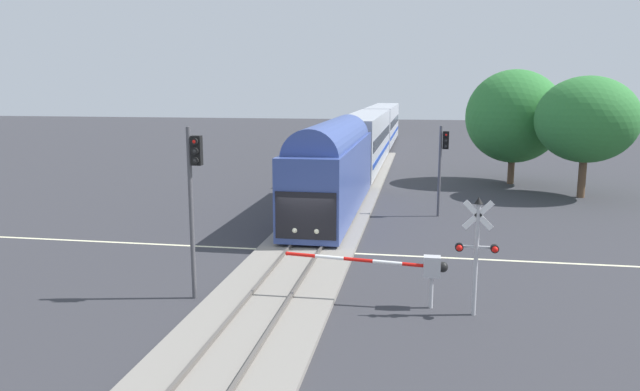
% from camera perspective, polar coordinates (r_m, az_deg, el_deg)
% --- Properties ---
extents(ground_plane, '(220.00, 220.00, 0.00)m').
position_cam_1_polar(ground_plane, '(27.19, -1.29, -5.34)').
color(ground_plane, '#333338').
extents(road_centre_stripe, '(44.00, 0.20, 0.01)m').
position_cam_1_polar(road_centre_stripe, '(27.19, -1.29, -5.33)').
color(road_centre_stripe, beige).
rests_on(road_centre_stripe, ground).
extents(railway_track, '(4.40, 80.00, 0.32)m').
position_cam_1_polar(railway_track, '(27.16, -1.29, -5.15)').
color(railway_track, gray).
rests_on(railway_track, ground).
extents(commuter_train, '(3.04, 63.66, 5.16)m').
position_cam_1_polar(commuter_train, '(55.83, 4.54, 5.59)').
color(commuter_train, '#384C93').
rests_on(commuter_train, railway_track).
extents(crossing_gate_near, '(5.55, 0.40, 1.80)m').
position_cam_1_polar(crossing_gate_near, '(20.40, 8.99, -6.73)').
color(crossing_gate_near, '#B7B7BC').
rests_on(crossing_gate_near, ground).
extents(crossing_signal_mast, '(1.36, 0.44, 3.93)m').
position_cam_1_polar(crossing_signal_mast, '(19.79, 14.73, -4.51)').
color(crossing_signal_mast, '#B2B2B7').
rests_on(crossing_signal_mast, ground).
extents(traffic_signal_far_side, '(0.53, 0.38, 5.18)m').
position_cam_1_polar(traffic_signal_far_side, '(34.47, 11.62, 3.69)').
color(traffic_signal_far_side, '#4C4C51').
rests_on(traffic_signal_far_side, ground).
extents(traffic_signal_median, '(0.53, 0.38, 6.04)m').
position_cam_1_polar(traffic_signal_median, '(20.78, -11.97, 0.91)').
color(traffic_signal_median, '#4C4C51').
rests_on(traffic_signal_median, ground).
extents(oak_far_right, '(7.19, 7.19, 8.62)m').
position_cam_1_polar(oak_far_right, '(47.66, 18.03, 7.19)').
color(oak_far_right, brown).
rests_on(oak_far_right, ground).
extents(maple_right_background, '(6.59, 6.59, 8.06)m').
position_cam_1_polar(maple_right_background, '(43.28, 24.09, 6.63)').
color(maple_right_background, brown).
rests_on(maple_right_background, ground).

